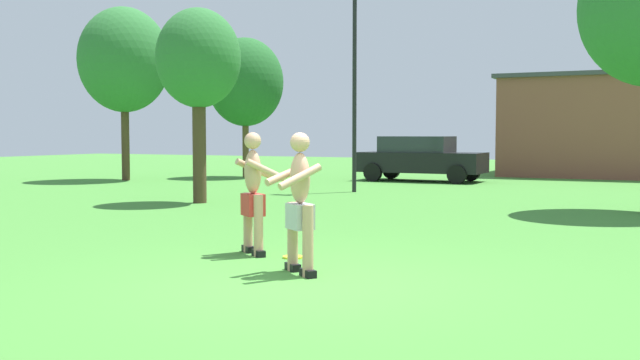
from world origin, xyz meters
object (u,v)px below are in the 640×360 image
(player_in_gray, at_px, (299,200))
(lamp_post, at_px, (355,68))
(frisbee, at_px, (293,257))
(tree_right_field, at_px, (198,61))
(tree_behind_players, at_px, (124,60))
(tree_near_building, at_px, (245,82))
(player_near, at_px, (253,190))
(car_black_near_post, at_px, (421,158))

(player_in_gray, xyz_separation_m, lamp_post, (-4.22, 11.52, 2.66))
(frisbee, bearing_deg, player_in_gray, -58.02)
(player_in_gray, bearing_deg, tree_right_field, 132.49)
(tree_behind_players, bearing_deg, tree_near_building, 49.71)
(tree_near_building, bearing_deg, tree_right_field, -64.45)
(tree_behind_players, bearing_deg, lamp_post, -7.53)
(tree_right_field, height_order, tree_near_building, tree_near_building)
(player_near, relative_size, car_black_near_post, 0.39)
(frisbee, distance_m, tree_near_building, 18.69)
(frisbee, distance_m, lamp_post, 11.72)
(car_black_near_post, bearing_deg, player_in_gray, -76.75)
(car_black_near_post, xyz_separation_m, tree_right_field, (-2.30, -10.06, 2.59))
(tree_right_field, bearing_deg, tree_behind_players, 141.35)
(lamp_post, relative_size, tree_behind_players, 0.94)
(lamp_post, bearing_deg, tree_near_building, 144.34)
(player_near, relative_size, tree_right_field, 0.36)
(frisbee, height_order, tree_behind_players, tree_behind_players)
(player_near, xyz_separation_m, lamp_post, (-3.00, 10.54, 2.66))
(frisbee, distance_m, tree_right_field, 8.90)
(player_in_gray, xyz_separation_m, frisbee, (-0.59, 0.95, -0.87))
(player_in_gray, bearing_deg, tree_behind_players, 136.95)
(car_black_near_post, relative_size, tree_behind_players, 0.70)
(frisbee, xyz_separation_m, lamp_post, (-3.63, 10.57, 3.53))
(player_near, distance_m, lamp_post, 11.28)
(player_near, relative_size, tree_near_building, 0.32)
(player_in_gray, xyz_separation_m, tree_behind_players, (-13.67, 12.77, 3.39))
(frisbee, distance_m, tree_behind_players, 18.14)
(tree_right_field, bearing_deg, frisbee, -46.09)
(lamp_post, bearing_deg, tree_behind_players, 172.47)
(player_near, relative_size, frisbee, 5.95)
(frisbee, xyz_separation_m, tree_right_field, (-5.70, 5.92, 3.41))
(lamp_post, height_order, tree_right_field, lamp_post)
(tree_near_building, bearing_deg, frisbee, -56.33)
(tree_right_field, bearing_deg, tree_near_building, 115.55)
(car_black_near_post, xyz_separation_m, tree_near_building, (-6.77, -0.73, 2.80))
(car_black_near_post, relative_size, lamp_post, 0.75)
(player_near, xyz_separation_m, tree_near_building, (-9.53, 15.23, 2.74))
(player_in_gray, bearing_deg, lamp_post, 110.13)
(tree_near_building, bearing_deg, player_near, -57.96)
(player_near, relative_size, lamp_post, 0.29)
(frisbee, bearing_deg, car_black_near_post, 102.00)
(player_in_gray, xyz_separation_m, tree_near_building, (-10.75, 16.21, 2.74))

